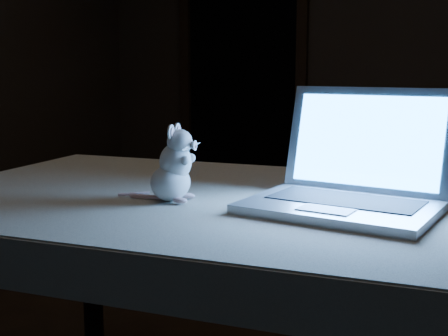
% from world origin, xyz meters
% --- Properties ---
extents(back_wall, '(4.50, 0.04, 2.60)m').
position_xyz_m(back_wall, '(0.00, 2.50, 1.30)').
color(back_wall, black).
rests_on(back_wall, ground).
extents(doorway, '(1.06, 0.36, 2.13)m').
position_xyz_m(doorway, '(-1.10, 2.50, 1.06)').
color(doorway, black).
rests_on(doorway, back_wall).
extents(table, '(1.64, 1.13, 0.84)m').
position_xyz_m(table, '(0.01, -0.29, 0.42)').
color(table, black).
rests_on(table, floor).
extents(tablecloth, '(1.84, 1.38, 0.12)m').
position_xyz_m(tablecloth, '(0.08, -0.34, 0.79)').
color(tablecloth, beige).
rests_on(tablecloth, table).
extents(laptop, '(0.51, 0.46, 0.32)m').
position_xyz_m(laptop, '(0.41, -0.34, 1.01)').
color(laptop, '#B1B2B6').
rests_on(laptop, tablecloth).
extents(plush_mouse, '(0.17, 0.17, 0.21)m').
position_xyz_m(plush_mouse, '(-0.04, -0.42, 0.95)').
color(plush_mouse, silver).
rests_on(plush_mouse, tablecloth).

